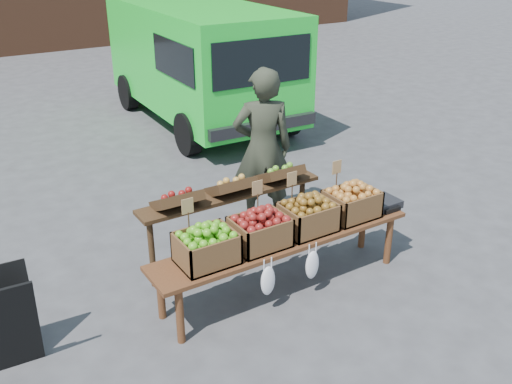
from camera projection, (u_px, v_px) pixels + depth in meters
ground at (282, 264)px, 6.03m from camera, size 80.00×80.00×0.00m
delivery_van at (200, 65)px, 10.11m from camera, size 2.30×4.69×2.07m
vendor at (263, 149)px, 6.52m from camera, size 0.81×0.69×1.88m
back_table at (232, 217)px, 5.90m from camera, size 2.10×0.44×1.04m
display_bench at (284, 263)px, 5.52m from camera, size 2.70×0.56×0.57m
crate_golden_apples at (206, 248)px, 4.94m from camera, size 0.50×0.40×0.28m
crate_russet_pears at (260, 232)px, 5.21m from camera, size 0.50×0.40×0.28m
crate_red_apples at (308, 217)px, 5.48m from camera, size 0.50×0.40×0.28m
crate_green_apples at (352, 204)px, 5.74m from camera, size 0.50×0.40×0.28m
weighing_scale at (382, 203)px, 5.99m from camera, size 0.34×0.30×0.08m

